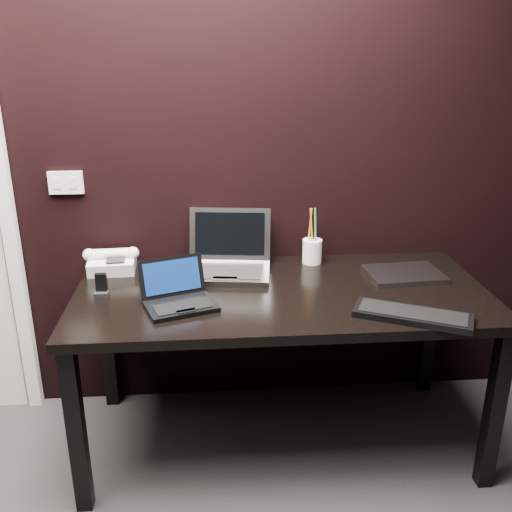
{
  "coord_description": "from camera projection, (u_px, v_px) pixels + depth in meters",
  "views": [
    {
      "loc": [
        0.02,
        -0.75,
        1.69
      ],
      "look_at": [
        0.19,
        1.35,
        0.91
      ],
      "focal_mm": 40.0,
      "sensor_mm": 36.0,
      "label": 1
    }
  ],
  "objects": [
    {
      "name": "ext_keyboard",
      "position": [
        413.0,
        315.0,
        2.1
      ],
      "size": [
        0.45,
        0.31,
        0.03
      ],
      "color": "black",
      "rests_on": "desk"
    },
    {
      "name": "silver_laptop",
      "position": [
        228.0,
        262.0,
        2.53
      ],
      "size": [
        0.41,
        0.38,
        0.26
      ],
      "color": "gray",
      "rests_on": "desk"
    },
    {
      "name": "pen_cup",
      "position": [
        312.0,
        250.0,
        2.63
      ],
      "size": [
        0.11,
        0.11,
        0.26
      ],
      "color": "white",
      "rests_on": "desk"
    },
    {
      "name": "wall_back",
      "position": [
        205.0,
        139.0,
        2.51
      ],
      "size": [
        4.0,
        0.0,
        4.0
      ],
      "primitive_type": "plane",
      "rotation": [
        1.57,
        0.0,
        0.0
      ],
      "color": "black",
      "rests_on": "ground"
    },
    {
      "name": "netbook",
      "position": [
        178.0,
        297.0,
        2.2
      ],
      "size": [
        0.32,
        0.3,
        0.17
      ],
      "color": "black",
      "rests_on": "desk"
    },
    {
      "name": "mobile_phone",
      "position": [
        101.0,
        288.0,
        2.29
      ],
      "size": [
        0.06,
        0.05,
        0.09
      ],
      "color": "black",
      "rests_on": "desk"
    },
    {
      "name": "desk_phone",
      "position": [
        112.0,
        262.0,
        2.54
      ],
      "size": [
        0.25,
        0.19,
        0.12
      ],
      "color": "silver",
      "rests_on": "desk"
    },
    {
      "name": "wall_switch",
      "position": [
        66.0,
        183.0,
        2.52
      ],
      "size": [
        0.15,
        0.02,
        0.1
      ],
      "color": "silver",
      "rests_on": "wall_back"
    },
    {
      "name": "closed_laptop",
      "position": [
        404.0,
        274.0,
        2.49
      ],
      "size": [
        0.34,
        0.25,
        0.02
      ],
      "color": "#9C9DA2",
      "rests_on": "desk"
    },
    {
      "name": "desk",
      "position": [
        281.0,
        307.0,
        2.38
      ],
      "size": [
        1.7,
        0.8,
        0.74
      ],
      "color": "black",
      "rests_on": "ground"
    }
  ]
}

